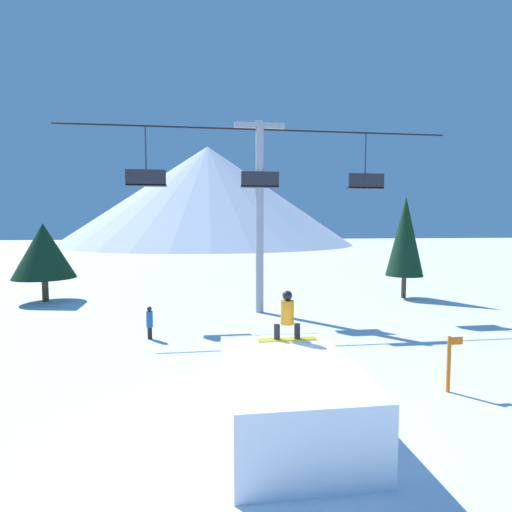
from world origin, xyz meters
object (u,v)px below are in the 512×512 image
at_px(trail_marker, 449,362).
at_px(pine_tree_near, 405,237).
at_px(snow_ramp, 289,396).
at_px(distant_skier, 150,321).
at_px(snowboarder, 287,316).

bearing_deg(trail_marker, pine_tree_near, 66.65).
xyz_separation_m(snow_ramp, distant_skier, (-3.73, 7.18, -0.05)).
xyz_separation_m(snow_ramp, snowboarder, (0.29, 1.57, 1.32)).
bearing_deg(distant_skier, pine_tree_near, 25.94).
xyz_separation_m(trail_marker, distant_skier, (-8.19, 5.87, -0.11)).
relative_size(snow_ramp, pine_tree_near, 0.72).
bearing_deg(distant_skier, snowboarder, -54.29).
xyz_separation_m(snowboarder, pine_tree_near, (9.55, 12.21, 1.55)).
bearing_deg(snow_ramp, trail_marker, 16.28).
distance_m(pine_tree_near, trail_marker, 13.88).
distance_m(snowboarder, trail_marker, 4.36).
xyz_separation_m(pine_tree_near, distant_skier, (-13.57, -6.60, -2.92)).
height_order(snow_ramp, snowboarder, snowboarder).
distance_m(snow_ramp, pine_tree_near, 17.17).
distance_m(pine_tree_near, distant_skier, 15.37).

